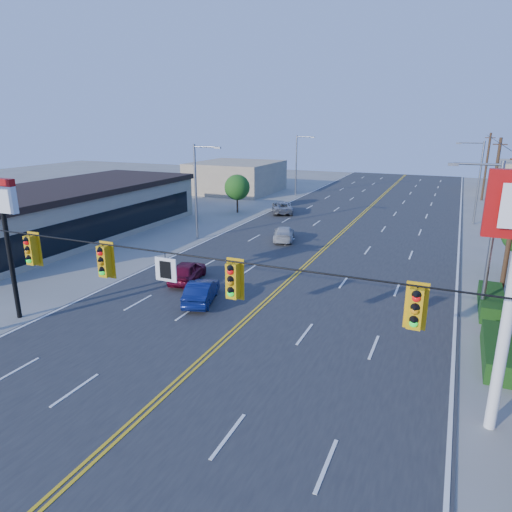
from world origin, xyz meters
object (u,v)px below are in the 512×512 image
at_px(signal_span, 132,281).
at_px(car_magenta, 187,272).
at_px(car_blue, 201,292).
at_px(car_white, 284,234).
at_px(car_silver, 282,208).
at_px(pizza_hut_sign, 4,220).

bearing_deg(signal_span, car_magenta, 115.31).
xyz_separation_m(car_blue, car_white, (-0.58, 14.80, -0.04)).
xyz_separation_m(car_blue, car_silver, (-4.93, 25.96, 0.01)).
relative_size(signal_span, car_silver, 5.26).
bearing_deg(car_magenta, signal_span, 102.96).
bearing_deg(car_blue, car_white, -104.92).
height_order(signal_span, car_blue, signal_span).
bearing_deg(pizza_hut_sign, signal_span, -20.19).
distance_m(signal_span, pizza_hut_sign, 11.60).
height_order(car_magenta, car_white, car_magenta).
xyz_separation_m(car_magenta, car_silver, (-2.34, 23.28, -0.02)).
distance_m(signal_span, car_silver, 36.64).
xyz_separation_m(pizza_hut_sign, car_magenta, (5.11, 8.20, -4.52)).
xyz_separation_m(pizza_hut_sign, car_silver, (2.77, 31.48, -4.54)).
bearing_deg(car_magenta, car_silver, -96.62).
bearing_deg(car_blue, car_silver, -96.43).
distance_m(pizza_hut_sign, car_blue, 10.51).
bearing_deg(car_silver, signal_span, 79.34).
xyz_separation_m(pizza_hut_sign, car_white, (7.11, 20.32, -4.59)).
relative_size(signal_span, car_magenta, 6.30).
relative_size(pizza_hut_sign, car_silver, 1.48).
height_order(pizza_hut_sign, car_blue, pizza_hut_sign).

